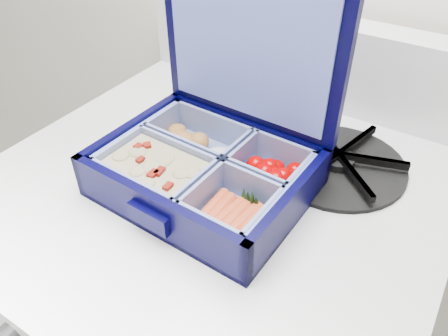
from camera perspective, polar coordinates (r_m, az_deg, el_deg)
The scene contains 4 objects.
bento_box at distance 0.52m, azimuth -2.55°, elevation -0.50°, with size 0.24×0.19×0.06m, color black, non-canonical shape.
burner_grate at distance 0.59m, azimuth 14.63°, elevation 1.21°, with size 0.18×0.18×0.03m, color black.
burner_grate_rear at distance 0.72m, azimuth 0.36°, elevation 9.79°, with size 0.16×0.16×0.02m, color black.
fork at distance 0.61m, azimuth 11.13°, elevation 1.90°, with size 0.02×0.17×0.01m, color silver, non-canonical shape.
Camera 1 is at (0.34, 1.33, 1.20)m, focal length 35.00 mm.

